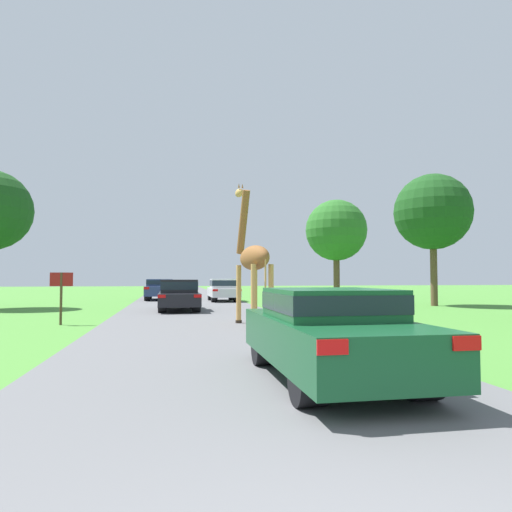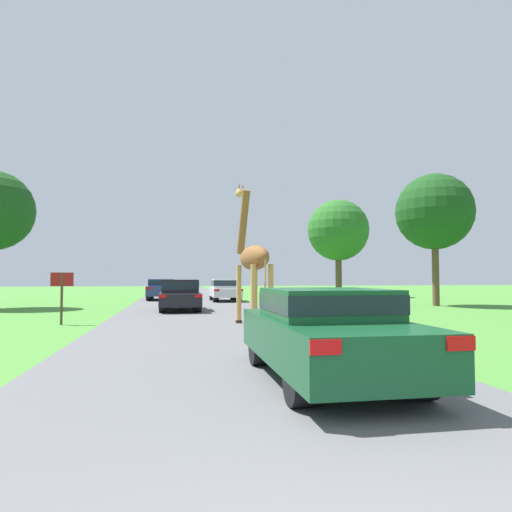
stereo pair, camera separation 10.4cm
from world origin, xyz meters
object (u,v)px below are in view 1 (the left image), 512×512
at_px(car_lead_maroon, 330,330).
at_px(sign_post, 61,288).
at_px(giraffe_near_road, 253,258).
at_px(car_queue_left, 223,289).
at_px(car_far_ahead, 160,289).
at_px(tree_left_edge, 336,231).
at_px(car_queue_right, 179,294).
at_px(tree_centre_back, 433,212).

bearing_deg(car_lead_maroon, sign_post, 122.72).
relative_size(giraffe_near_road, car_lead_maroon, 1.12).
relative_size(car_lead_maroon, car_queue_left, 1.04).
bearing_deg(sign_post, car_far_ahead, 80.48).
relative_size(car_far_ahead, sign_post, 2.51).
bearing_deg(giraffe_near_road, tree_left_edge, 52.81).
height_order(giraffe_near_road, car_far_ahead, giraffe_near_road).
bearing_deg(car_lead_maroon, car_queue_left, 87.50).
distance_m(giraffe_near_road, sign_post, 6.22).
bearing_deg(sign_post, car_queue_left, 63.74).
distance_m(car_queue_left, tree_left_edge, 11.74).
bearing_deg(tree_left_edge, car_queue_left, -152.25).
bearing_deg(tree_left_edge, car_queue_right, -133.94).
height_order(car_far_ahead, sign_post, sign_post).
xyz_separation_m(car_far_ahead, tree_centre_back, (14.62, -9.45, 4.28)).
xyz_separation_m(giraffe_near_road, car_lead_maroon, (-0.28, -8.04, -1.42)).
height_order(giraffe_near_road, car_queue_left, giraffe_near_road).
bearing_deg(car_lead_maroon, tree_centre_back, 53.76).
bearing_deg(car_far_ahead, sign_post, -99.52).
distance_m(giraffe_near_road, tree_left_edge, 22.52).
relative_size(car_queue_right, tree_left_edge, 0.55).
relative_size(giraffe_near_road, tree_left_edge, 0.63).
height_order(giraffe_near_road, tree_centre_back, tree_centre_back).
height_order(car_far_ahead, tree_left_edge, tree_left_edge).
distance_m(giraffe_near_road, car_far_ahead, 17.56).
height_order(giraffe_near_road, car_lead_maroon, giraffe_near_road).
bearing_deg(car_far_ahead, tree_left_edge, 10.75).
distance_m(car_far_ahead, tree_centre_back, 17.93).
distance_m(car_queue_right, car_queue_left, 8.51).
relative_size(car_queue_left, sign_post, 2.48).
xyz_separation_m(car_queue_right, car_far_ahead, (-1.11, 10.43, 0.01)).
xyz_separation_m(car_lead_maroon, tree_centre_back, (11.55, 15.77, 4.31)).
relative_size(car_lead_maroon, car_far_ahead, 1.03).
relative_size(car_lead_maroon, tree_left_edge, 0.56).
height_order(car_queue_left, car_far_ahead, car_queue_left).
xyz_separation_m(car_queue_left, sign_post, (-6.79, -13.75, 0.40)).
relative_size(tree_centre_back, sign_post, 4.24).
xyz_separation_m(car_queue_right, sign_post, (-3.83, -5.78, 0.42)).
distance_m(car_lead_maroon, tree_left_edge, 30.11).
height_order(car_queue_right, sign_post, sign_post).
height_order(car_lead_maroon, tree_centre_back, tree_centre_back).
xyz_separation_m(car_lead_maroon, car_queue_right, (-1.96, 14.79, 0.02)).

